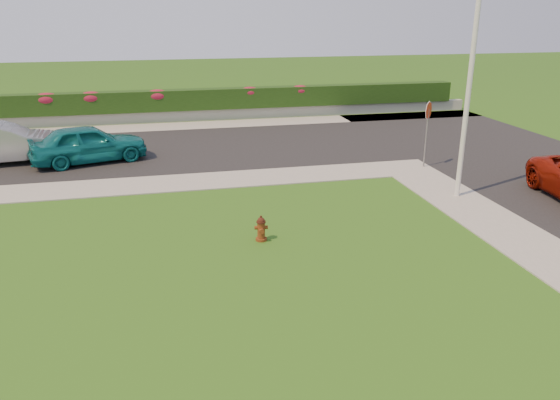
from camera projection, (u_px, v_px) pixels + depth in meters
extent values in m
plane|color=black|center=(283.00, 304.00, 11.45)|extent=(120.00, 120.00, 0.00)
cube|color=black|center=(95.00, 153.00, 23.28)|extent=(26.00, 8.00, 0.04)
cube|color=gray|center=(50.00, 191.00, 18.47)|extent=(24.00, 2.00, 0.04)
cube|color=gray|center=(406.00, 168.00, 21.18)|extent=(2.00, 2.00, 0.04)
cube|color=gray|center=(183.00, 126.00, 28.71)|extent=(34.00, 2.00, 0.04)
cube|color=gray|center=(181.00, 116.00, 30.00)|extent=(34.00, 0.40, 0.60)
cube|color=black|center=(180.00, 100.00, 29.81)|extent=(32.00, 0.90, 1.10)
cylinder|color=#4A1D0B|center=(261.00, 239.00, 14.60)|extent=(0.30, 0.30, 0.07)
cylinder|color=#4A1D0B|center=(261.00, 230.00, 14.51)|extent=(0.20, 0.20, 0.46)
cylinder|color=black|center=(261.00, 222.00, 14.43)|extent=(0.25, 0.25, 0.04)
sphere|color=black|center=(261.00, 221.00, 14.42)|extent=(0.20, 0.20, 0.20)
cylinder|color=black|center=(261.00, 217.00, 14.39)|extent=(0.06, 0.06, 0.06)
cylinder|color=#4A1D0B|center=(256.00, 228.00, 14.47)|extent=(0.10, 0.11, 0.10)
cylinder|color=#4A1D0B|center=(266.00, 227.00, 14.50)|extent=(0.10, 0.11, 0.10)
cylinder|color=#4A1D0B|center=(262.00, 231.00, 14.38)|extent=(0.14, 0.12, 0.13)
imported|color=#0E666C|center=(88.00, 144.00, 21.66)|extent=(4.79, 2.97, 1.52)
imported|color=#94969A|center=(1.00, 143.00, 21.53)|extent=(5.05, 2.27, 1.61)
cylinder|color=silver|center=(468.00, 96.00, 16.89)|extent=(0.16, 0.16, 6.63)
cylinder|color=slate|center=(426.00, 139.00, 20.93)|extent=(0.06, 0.06, 2.29)
cylinder|color=#AB140B|center=(429.00, 110.00, 20.57)|extent=(0.50, 0.49, 0.67)
cylinder|color=white|center=(429.00, 110.00, 20.57)|extent=(0.51, 0.51, 0.71)
ellipsoid|color=#A31B39|center=(47.00, 99.00, 28.20)|extent=(1.31, 0.84, 0.65)
ellipsoid|color=#A31B39|center=(91.00, 98.00, 28.66)|extent=(1.29, 0.83, 0.65)
ellipsoid|color=#A31B39|center=(157.00, 95.00, 29.37)|extent=(1.29, 0.83, 0.65)
ellipsoid|color=#A31B39|center=(250.00, 92.00, 30.42)|extent=(1.17, 0.75, 0.58)
ellipsoid|color=#A31B39|center=(300.00, 90.00, 31.02)|extent=(1.17, 0.75, 0.58)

